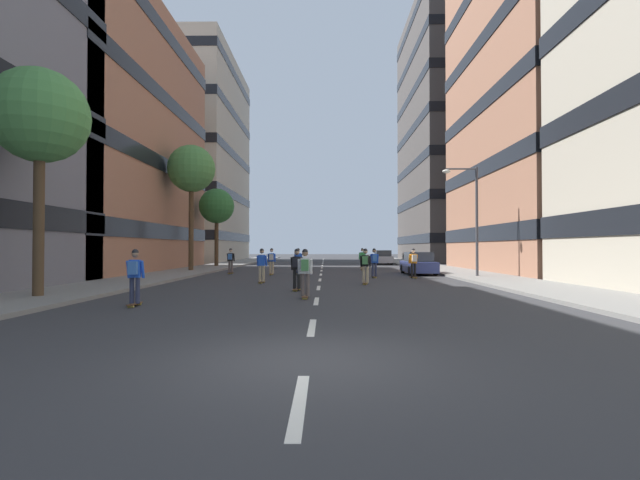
% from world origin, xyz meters
% --- Properties ---
extents(ground_plane, '(175.40, 175.40, 0.00)m').
position_xyz_m(ground_plane, '(0.00, 29.23, 0.00)').
color(ground_plane, '#333335').
extents(sidewalk_left, '(3.89, 80.39, 0.14)m').
position_xyz_m(sidewalk_left, '(-9.76, 32.89, 0.07)').
color(sidewalk_left, gray).
rests_on(sidewalk_left, ground_plane).
extents(sidewalk_right, '(3.89, 80.39, 0.14)m').
position_xyz_m(sidewalk_right, '(9.76, 32.89, 0.07)').
color(sidewalk_right, gray).
rests_on(sidewalk_right, ground_plane).
extents(lane_markings, '(0.16, 67.20, 0.01)m').
position_xyz_m(lane_markings, '(0.00, 30.50, 0.00)').
color(lane_markings, silver).
rests_on(lane_markings, ground_plane).
extents(building_left_mid, '(13.12, 22.12, 19.97)m').
position_xyz_m(building_left_mid, '(-18.21, 26.04, 10.08)').
color(building_left_mid, '#9E6B51').
rests_on(building_left_mid, ground_plane).
extents(building_left_far, '(13.12, 21.44, 26.89)m').
position_xyz_m(building_left_far, '(-18.21, 52.54, 13.54)').
color(building_left_far, '#BCB29E').
rests_on(building_left_far, ground_plane).
extents(building_right_mid, '(13.12, 18.25, 32.89)m').
position_xyz_m(building_right_mid, '(18.21, 26.04, 16.54)').
color(building_right_mid, '#9E6B51').
rests_on(building_right_mid, ground_plane).
extents(building_right_far, '(13.12, 21.86, 33.61)m').
position_xyz_m(building_right_far, '(18.21, 52.54, 16.89)').
color(building_right_far, '#4C4744').
rests_on(building_right_far, ground_plane).
extents(parked_car_near, '(1.82, 4.40, 1.52)m').
position_xyz_m(parked_car_near, '(6.61, 23.22, 0.70)').
color(parked_car_near, navy).
rests_on(parked_car_near, ground_plane).
extents(parked_car_mid, '(1.82, 4.40, 1.52)m').
position_xyz_m(parked_car_mid, '(6.61, 42.16, 0.70)').
color(parked_car_mid, '#B2B7BF').
rests_on(parked_car_mid, ground_plane).
extents(street_tree_near, '(3.30, 3.30, 7.99)m').
position_xyz_m(street_tree_near, '(-9.76, 8.33, 6.41)').
color(street_tree_near, '#4C3823').
rests_on(street_tree_near, sidewalk_left).
extents(street_tree_mid, '(3.52, 3.52, 9.38)m').
position_xyz_m(street_tree_mid, '(-9.76, 26.20, 7.68)').
color(street_tree_mid, '#4C3823').
rests_on(street_tree_mid, sidewalk_left).
extents(street_tree_far, '(3.21, 3.21, 7.14)m').
position_xyz_m(street_tree_far, '(-9.76, 34.06, 5.61)').
color(street_tree_far, '#4C3823').
rests_on(street_tree_far, sidewalk_left).
extents(streetlamp_right, '(2.13, 0.30, 6.50)m').
position_xyz_m(streetlamp_right, '(9.00, 19.63, 4.14)').
color(streetlamp_right, '#3F3F44').
rests_on(streetlamp_right, sidewalk_right).
extents(skater_0, '(0.56, 0.92, 1.78)m').
position_xyz_m(skater_0, '(-0.90, 11.62, 1.02)').
color(skater_0, brown).
rests_on(skater_0, ground_plane).
extents(skater_1, '(0.57, 0.92, 1.78)m').
position_xyz_m(skater_1, '(-1.52, 22.90, 0.98)').
color(skater_1, brown).
rests_on(skater_1, ground_plane).
extents(skater_2, '(0.56, 0.92, 1.78)m').
position_xyz_m(skater_2, '(2.28, 14.95, 1.02)').
color(skater_2, brown).
rests_on(skater_2, ground_plane).
extents(skater_3, '(0.53, 0.90, 1.78)m').
position_xyz_m(skater_3, '(-3.29, 22.61, 1.02)').
color(skater_3, brown).
rests_on(skater_3, ground_plane).
extents(skater_4, '(0.54, 0.91, 1.78)m').
position_xyz_m(skater_4, '(-5.61, 6.56, 1.02)').
color(skater_4, brown).
rests_on(skater_4, ground_plane).
extents(skater_5, '(0.53, 0.90, 1.78)m').
position_xyz_m(skater_5, '(-0.42, 8.76, 1.02)').
color(skater_5, brown).
rests_on(skater_5, ground_plane).
extents(skater_6, '(0.53, 0.90, 1.78)m').
position_xyz_m(skater_6, '(3.27, 28.72, 0.98)').
color(skater_6, brown).
rests_on(skater_6, ground_plane).
extents(skater_7, '(0.55, 0.91, 1.78)m').
position_xyz_m(skater_7, '(-2.96, 15.71, 0.98)').
color(skater_7, brown).
rests_on(skater_7, ground_plane).
extents(skater_8, '(0.56, 0.92, 1.78)m').
position_xyz_m(skater_8, '(5.55, 19.45, 1.02)').
color(skater_8, brown).
rests_on(skater_8, ground_plane).
extents(skater_9, '(0.55, 0.91, 1.78)m').
position_xyz_m(skater_9, '(-6.27, 23.73, 1.02)').
color(skater_9, brown).
rests_on(skater_9, ground_plane).
extents(skater_10, '(0.54, 0.91, 1.78)m').
position_xyz_m(skater_10, '(3.26, 19.82, 1.02)').
color(skater_10, brown).
rests_on(skater_10, ground_plane).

